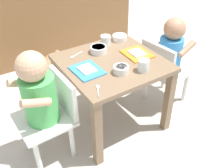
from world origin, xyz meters
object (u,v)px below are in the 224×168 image
object	(u,v)px
food_tray_left	(87,70)
veggie_bowl_far	(121,69)
food_tray_right	(137,54)
seated_child_right	(169,53)
dining_table	(112,73)
dog	(52,68)
veggie_bowl_near	(99,49)
cereal_bowl_left_side	(120,37)
water_cup_right	(106,41)
spoon_by_right_tray	(75,55)
spoon_by_left_tray	(98,89)
water_cup_left	(143,66)
seated_child_left	(41,96)

from	to	relation	value
food_tray_left	veggie_bowl_far	bearing A→B (deg)	-37.98
food_tray_left	food_tray_right	distance (m)	0.34
seated_child_right	dining_table	bearing A→B (deg)	177.87
dog	veggie_bowl_near	size ratio (longest dim) A/B	3.59
dining_table	cereal_bowl_left_side	size ratio (longest dim) A/B	6.00
dog	water_cup_right	bearing A→B (deg)	-52.28
seated_child_right	food_tray_right	bearing A→B (deg)	179.47
spoon_by_right_tray	veggie_bowl_near	bearing A→B (deg)	-15.72
seated_child_right	cereal_bowl_left_side	size ratio (longest dim) A/B	6.69
veggie_bowl_near	spoon_by_left_tray	world-z (taller)	veggie_bowl_near
dog	water_cup_right	distance (m)	0.52
cereal_bowl_left_side	spoon_by_left_tray	size ratio (longest dim) A/B	0.99
seated_child_right	veggie_bowl_near	size ratio (longest dim) A/B	6.18
veggie_bowl_near	food_tray_left	bearing A→B (deg)	-137.36
food_tray_left	water_cup_right	world-z (taller)	water_cup_right
food_tray_right	veggie_bowl_near	distance (m)	0.23
water_cup_left	veggie_bowl_far	bearing A→B (deg)	156.10
dining_table	dog	size ratio (longest dim) A/B	1.54
dining_table	seated_child_right	bearing A→B (deg)	-2.13
food_tray_right	veggie_bowl_far	size ratio (longest dim) A/B	2.10
seated_child_right	dog	distance (m)	0.86
seated_child_left	food_tray_left	size ratio (longest dim) A/B	3.63
food_tray_left	food_tray_right	size ratio (longest dim) A/B	1.04
water_cup_left	food_tray_right	bearing A→B (deg)	63.04
water_cup_right	spoon_by_left_tray	distance (m)	0.49
dining_table	seated_child_left	bearing A→B (deg)	-176.47
food_tray_left	water_cup_right	xyz separation A→B (m)	(0.25, 0.21, 0.02)
food_tray_left	spoon_by_right_tray	world-z (taller)	food_tray_left
seated_child_left	veggie_bowl_far	distance (m)	0.43
water_cup_right	food_tray_right	bearing A→B (deg)	-67.98
dog	veggie_bowl_far	size ratio (longest dim) A/B	4.32
water_cup_right	food_tray_left	bearing A→B (deg)	-139.54
water_cup_left	seated_child_left	bearing A→B (deg)	164.24
seated_child_right	spoon_by_right_tray	xyz separation A→B (m)	(-0.59, 0.19, 0.07)
veggie_bowl_far	spoon_by_right_tray	bearing A→B (deg)	112.71
water_cup_left	veggie_bowl_near	distance (m)	0.32
dog	food_tray_right	distance (m)	0.72
dining_table	veggie_bowl_near	size ratio (longest dim) A/B	5.54
veggie_bowl_far	spoon_by_right_tray	distance (m)	0.32
food_tray_left	dining_table	bearing A→B (deg)	4.68
seated_child_right	spoon_by_left_tray	bearing A→B (deg)	-164.71
water_cup_left	cereal_bowl_left_side	world-z (taller)	water_cup_left
dining_table	veggie_bowl_far	xyz separation A→B (m)	(-0.02, -0.13, 0.10)
food_tray_left	spoon_by_right_tray	size ratio (longest dim) A/B	1.87
dining_table	spoon_by_left_tray	size ratio (longest dim) A/B	5.94
dining_table	seated_child_right	distance (m)	0.44
water_cup_right	veggie_bowl_near	bearing A→B (deg)	-143.60
seated_child_right	water_cup_right	xyz separation A→B (m)	(-0.36, 0.22, 0.10)
food_tray_right	veggie_bowl_far	distance (m)	0.22
seated_child_left	water_cup_right	bearing A→B (deg)	23.53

